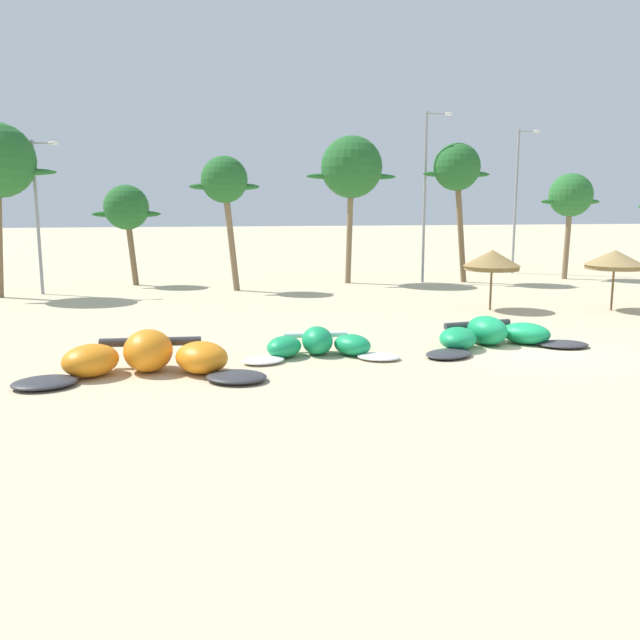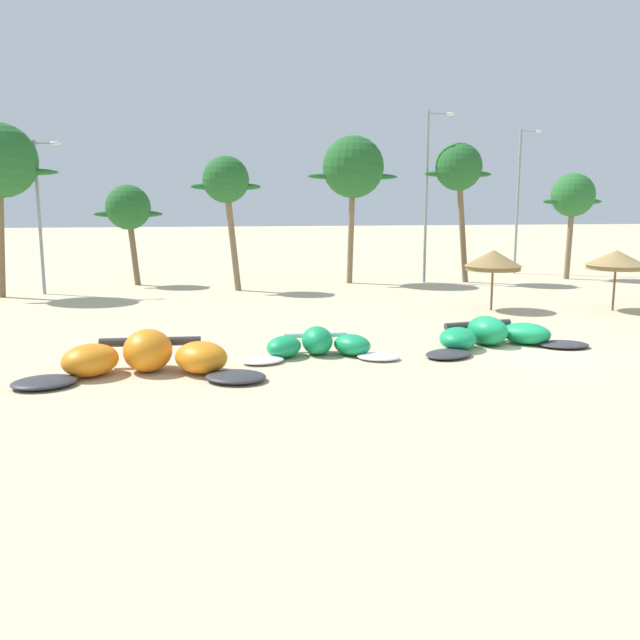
{
  "view_description": "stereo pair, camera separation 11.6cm",
  "coord_description": "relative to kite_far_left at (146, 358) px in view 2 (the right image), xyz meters",
  "views": [
    {
      "loc": [
        -11.66,
        -20.66,
        5.01
      ],
      "look_at": [
        -7.18,
        2.0,
        1.0
      ],
      "focal_mm": 37.73,
      "sensor_mm": 36.0,
      "label": 1
    },
    {
      "loc": [
        -11.54,
        -20.68,
        5.01
      ],
      "look_at": [
        -7.18,
        2.0,
        1.0
      ],
      "focal_mm": 37.73,
      "sensor_mm": 36.0,
      "label": 2
    }
  ],
  "objects": [
    {
      "name": "ground_plane",
      "position": [
        12.94,
        0.63,
        -0.49
      ],
      "size": [
        260.0,
        260.0,
        0.0
      ],
      "primitive_type": "plane",
      "color": "beige"
    },
    {
      "name": "kite_far_left",
      "position": [
        0.0,
        0.0,
        0.0
      ],
      "size": [
        7.41,
        3.64,
        1.28
      ],
      "color": "#333338",
      "rests_on": "ground"
    },
    {
      "name": "kite_left",
      "position": [
        5.46,
        1.4,
        -0.13
      ],
      "size": [
        5.4,
        2.64,
        0.94
      ],
      "color": "white",
      "rests_on": "ground"
    },
    {
      "name": "kite_left_of_center",
      "position": [
        11.82,
        1.72,
        -0.09
      ],
      "size": [
        6.63,
        3.57,
        1.03
      ],
      "color": "#333338",
      "rests_on": "ground"
    },
    {
      "name": "beach_umbrella_near_van",
      "position": [
        15.38,
        9.45,
        1.9
      ],
      "size": [
        2.68,
        2.68,
        2.86
      ],
      "color": "brown",
      "rests_on": "ground"
    },
    {
      "name": "beach_umbrella_middle",
      "position": [
        21.0,
        8.25,
        1.93
      ],
      "size": [
        2.77,
        2.77,
        2.87
      ],
      "color": "brown",
      "rests_on": "ground"
    },
    {
      "name": "palm_left",
      "position": [
        -2.27,
        22.97,
        4.21
      ],
      "size": [
        4.09,
        2.73,
        6.15
      ],
      "color": "brown",
      "rests_on": "ground"
    },
    {
      "name": "palm_left_of_gap",
      "position": [
        3.5,
        19.14,
        5.72
      ],
      "size": [
        3.97,
        2.65,
        7.68
      ],
      "color": "#7F6647",
      "rests_on": "ground"
    },
    {
      "name": "palm_center_left",
      "position": [
        11.49,
        21.52,
        6.69
      ],
      "size": [
        5.74,
        3.83,
        9.17
      ],
      "color": "#7F6647",
      "rests_on": "ground"
    },
    {
      "name": "palm_center_right",
      "position": [
        18.08,
        20.6,
        6.65
      ],
      "size": [
        4.43,
        2.96,
        8.75
      ],
      "color": "brown",
      "rests_on": "ground"
    },
    {
      "name": "palm_right_of_gap",
      "position": [
        26.34,
        21.08,
        4.98
      ],
      "size": [
        4.27,
        2.85,
        6.99
      ],
      "color": "#7F6647",
      "rests_on": "ground"
    },
    {
      "name": "lamppost_west",
      "position": [
        -6.64,
        19.66,
        4.2
      ],
      "size": [
        1.45,
        0.24,
        8.4
      ],
      "color": "gray",
      "rests_on": "ground"
    },
    {
      "name": "lamppost_west_center",
      "position": [
        16.23,
        20.93,
        5.39
      ],
      "size": [
        1.8,
        0.24,
        10.65
      ],
      "color": "gray",
      "rests_on": "ground"
    },
    {
      "name": "lamppost_east_center",
      "position": [
        24.63,
        25.17,
        5.14
      ],
      "size": [
        1.72,
        0.24,
        10.19
      ],
      "color": "gray",
      "rests_on": "ground"
    }
  ]
}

